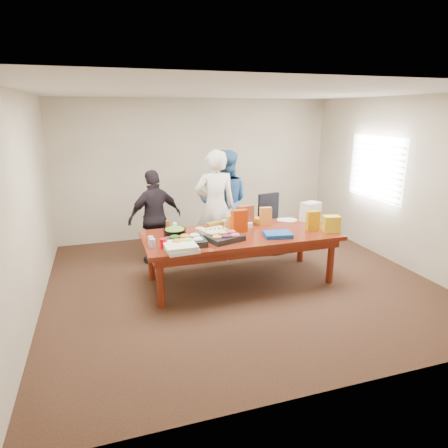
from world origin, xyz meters
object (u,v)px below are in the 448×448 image
object	(u,v)px
conference_table	(240,258)
sheet_cake	(215,231)
salad_bowl	(175,233)
person_center	(215,207)
office_chair	(272,225)
person_right	(225,202)

from	to	relation	value
conference_table	sheet_cake	xyz separation A→B (m)	(-0.36, 0.11, 0.41)
sheet_cake	salad_bowl	bearing A→B (deg)	159.68
person_center	salad_bowl	world-z (taller)	person_center
office_chair	person_center	size ratio (longest dim) A/B	0.53
person_center	sheet_cake	xyz separation A→B (m)	(-0.25, -0.83, -0.16)
office_chair	sheet_cake	size ratio (longest dim) A/B	2.77
conference_table	person_center	size ratio (longest dim) A/B	1.49
conference_table	office_chair	distance (m)	1.44
conference_table	person_center	bearing A→B (deg)	96.17
conference_table	person_right	size ratio (longest dim) A/B	1.53
person_right	salad_bowl	world-z (taller)	person_right
person_right	person_center	bearing A→B (deg)	70.71
person_right	sheet_cake	bearing A→B (deg)	84.53
sheet_cake	salad_bowl	world-z (taller)	salad_bowl
person_right	salad_bowl	size ratio (longest dim) A/B	5.69
office_chair	sheet_cake	distance (m)	1.66
office_chair	sheet_cake	xyz separation A→B (m)	(-1.34, -0.92, 0.29)
conference_table	salad_bowl	distance (m)	1.04
person_center	sheet_cake	bearing A→B (deg)	76.52
office_chair	person_center	distance (m)	1.18
conference_table	salad_bowl	size ratio (longest dim) A/B	8.71
sheet_cake	conference_table	bearing A→B (deg)	-32.50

